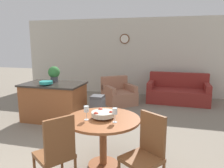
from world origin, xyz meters
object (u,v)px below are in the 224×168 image
Objects in this scene: dining_table at (103,129)px; wine_glass_right at (115,112)px; kitchen_island at (54,101)px; trash_bin at (98,108)px; dining_chair_near_right at (146,150)px; wine_glass_left at (86,110)px; couch at (178,92)px; dining_chair_near_left at (56,151)px; potted_plant at (54,73)px; fruit_bowl at (103,114)px; teal_bowl at (46,83)px; armchair at (118,95)px.

dining_table is 0.40m from wine_glass_right.
kitchen_island reaches higher than trash_bin.
trash_bin is at bearing 114.98° from wine_glass_right.
dining_chair_near_right is 4.88× the size of wine_glass_left.
wine_glass_left is at bearing -49.20° from kitchen_island.
wine_glass_left is 0.11× the size of couch.
dining_chair_near_right is at bearing -30.00° from dining_table.
dining_chair_near_right is 1.63× the size of trash_bin.
dining_chair_near_left is at bearing -137.26° from wine_glass_right.
dining_chair_near_left is 0.53× the size of couch.
kitchen_island is at bearing 136.50° from dining_table.
potted_plant is 0.20× the size of couch.
fruit_bowl is 0.23× the size of kitchen_island.
dining_table is at bearing -38.67° from teal_bowl.
fruit_bowl is at bearing -38.68° from teal_bowl.
wine_glass_right reaches higher than kitchen_island.
wine_glass_right is at bearing -29.91° from fruit_bowl.
dining_chair_near_left is 2.59m from teal_bowl.
teal_bowl is 0.79× the size of potted_plant.
wine_glass_left is 0.54× the size of potted_plant.
fruit_bowl is 2.44m from kitchen_island.
dining_table is at bearing 5.92° from dining_chair_near_right.
wine_glass_right is (0.60, 0.55, 0.37)m from dining_chair_near_left.
fruit_bowl is at bearing -119.18° from armchair.
dining_table is 0.78m from dining_chair_near_right.
kitchen_island is 2.15m from armchair.
potted_plant is (-1.66, 2.05, 0.19)m from wine_glass_left.
teal_bowl is at bearing 69.67° from dining_chair_near_left.
dining_table is 3.26× the size of fruit_bowl.
kitchen_island is 0.76× the size of couch.
teal_bowl is 0.48× the size of trash_bin.
wine_glass_left is at bearing -75.60° from trash_bin.
wine_glass_left and wine_glass_right have the same top height.
teal_bowl is at bearing -136.09° from couch.
couch is at bearing 40.00° from kitchen_island.
potted_plant is (-2.54, 2.30, 0.56)m from dining_chair_near_right.
dining_chair_near_right reaches higher than wine_glass_left.
teal_bowl is at bearing -160.14° from armchair.
dining_table is 2.42m from kitchen_island.
wine_glass_right is at bearing -44.50° from potted_plant.
dining_chair_near_right is 0.80× the size of armchair.
dining_chair_near_left is at bearing 50.92° from dining_chair_near_right.
wine_glass_left is 0.69× the size of teal_bowl.
potted_plant is at bearing 129.02° from wine_glass_left.
dining_table is 0.78m from dining_chair_near_left.
teal_bowl reaches higher than armchair.
couch is 1.51× the size of armchair.
trash_bin is (-0.72, 1.87, -0.29)m from dining_table.
couch reaches higher than armchair.
wine_glass_right is 0.33× the size of trash_bin.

